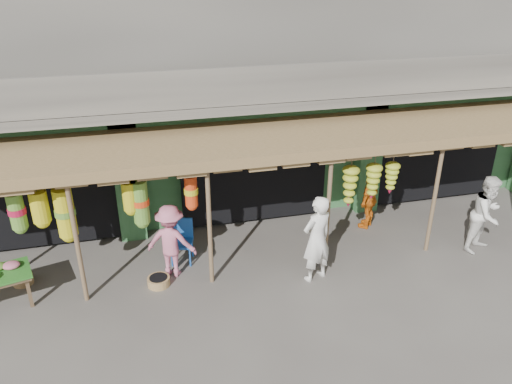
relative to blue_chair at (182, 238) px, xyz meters
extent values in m
plane|color=#514C47|center=(1.98, -0.79, -0.54)|extent=(80.00, 80.00, 0.00)
cube|color=gray|center=(1.98, 4.21, 4.46)|extent=(16.00, 6.00, 4.00)
cube|color=#2D6033|center=(1.98, 4.36, 0.96)|extent=(16.00, 5.70, 3.00)
cube|color=gray|center=(1.98, 0.86, 2.66)|extent=(16.00, 0.90, 0.22)
cube|color=gray|center=(1.98, 0.46, 3.16)|extent=(16.00, 0.10, 0.80)
cube|color=#2D6033|center=(1.98, 1.26, 2.31)|extent=(16.00, 0.35, 0.35)
cube|color=yellow|center=(-3.02, 1.18, 2.21)|extent=(1.70, 0.06, 0.55)
cube|color=#B21414|center=(-3.02, 1.14, 2.21)|extent=(1.30, 0.02, 0.30)
cube|color=black|center=(-3.02, 2.21, 0.81)|extent=(3.60, 2.00, 2.50)
cube|color=black|center=(1.98, 2.21, 0.81)|extent=(3.60, 2.00, 2.50)
cube|color=black|center=(6.98, 2.21, 0.81)|extent=(3.60, 2.00, 2.50)
cube|color=#2D6033|center=(-1.02, 1.26, 0.96)|extent=(0.60, 0.35, 3.00)
cube|color=#2D6033|center=(4.98, 1.26, 0.96)|extent=(0.60, 0.35, 3.00)
cylinder|color=brown|center=(-2.02, -0.99, 0.76)|extent=(0.09, 0.09, 2.60)
cylinder|color=brown|center=(0.48, -0.99, 0.76)|extent=(0.09, 0.09, 2.60)
cylinder|color=brown|center=(2.98, -0.99, 0.76)|extent=(0.09, 0.09, 2.60)
cylinder|color=brown|center=(5.48, -0.99, 0.76)|extent=(0.09, 0.09, 2.60)
cylinder|color=brown|center=(1.73, -0.99, 1.96)|extent=(12.90, 0.08, 0.08)
cylinder|color=brown|center=(-1.02, -0.59, 1.81)|extent=(5.50, 0.06, 0.06)
cube|color=brown|center=(1.98, 0.11, 2.14)|extent=(14.00, 2.70, 0.22)
cube|color=brown|center=(-3.04, -0.95, -0.23)|extent=(0.08, 0.08, 0.62)
cube|color=brown|center=(-3.19, -0.39, -0.23)|extent=(0.08, 0.08, 0.62)
ellipsoid|color=#D66B88|center=(-3.33, -0.61, 0.23)|extent=(0.33, 0.27, 0.14)
cylinder|color=#1A54AD|center=(-0.27, -0.23, -0.32)|extent=(0.04, 0.04, 0.44)
cylinder|color=#1A54AD|center=(0.12, -0.33, -0.32)|extent=(0.04, 0.04, 0.44)
cylinder|color=#1A54AD|center=(-0.16, 0.16, -0.32)|extent=(0.04, 0.04, 0.44)
cylinder|color=#1A54AD|center=(0.22, 0.05, -0.32)|extent=(0.04, 0.04, 0.44)
cube|color=#1A54AD|center=(-0.02, -0.09, -0.08)|extent=(0.57, 0.57, 0.06)
cube|color=#1A54AD|center=(0.03, 0.13, 0.18)|extent=(0.46, 0.16, 0.50)
cylinder|color=#9B7945|center=(-0.61, -0.85, -0.45)|extent=(0.55, 0.55, 0.18)
cylinder|color=#9F854A|center=(-3.33, -0.10, -0.45)|extent=(0.46, 0.46, 0.19)
imported|color=white|center=(2.59, -1.41, 0.41)|extent=(0.81, 0.67, 1.90)
imported|color=white|center=(6.71, -1.26, 0.36)|extent=(1.09, 1.00, 1.82)
imported|color=orange|center=(4.64, 0.37, 0.23)|extent=(0.92, 0.89, 1.54)
imported|color=#C86A84|center=(-0.27, -0.52, 0.27)|extent=(1.20, 0.97, 1.62)
camera|label=1|loc=(-0.76, -9.56, 5.60)|focal=35.00mm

